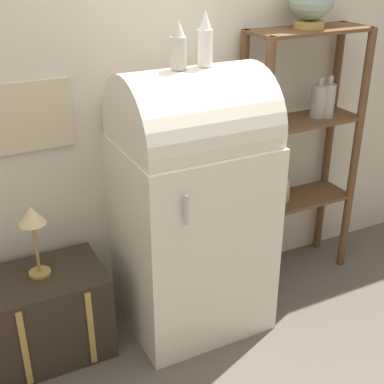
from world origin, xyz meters
The scene contains 8 objects.
ground_plane centered at (0.00, 0.00, 0.00)m, with size 12.00×12.00×0.00m, color #60564C.
wall_back centered at (0.00, 0.57, 1.35)m, with size 7.00×0.09×2.70m.
refrigerator centered at (0.00, 0.23, 0.76)m, with size 0.74×0.68×1.47m.
suitcase_trunk centered at (-0.81, 0.30, 0.24)m, with size 0.60×0.43×0.48m.
shelf_unit centered at (0.82, 0.38, 0.91)m, with size 0.73×0.30×1.57m.
vase_left centered at (-0.07, 0.22, 1.57)m, with size 0.07×0.07×0.23m.
vase_center centered at (0.07, 0.22, 1.59)m, with size 0.07×0.07×0.26m.
desk_lamp centered at (-0.82, 0.32, 0.78)m, with size 0.14×0.14×0.38m.
Camera 1 is at (-1.15, -2.05, 2.03)m, focal length 50.00 mm.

